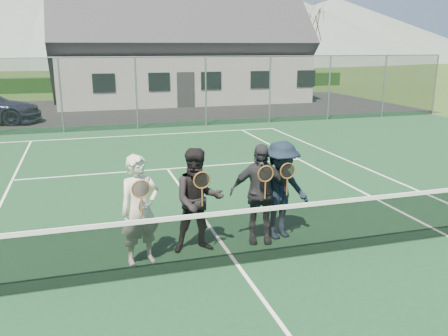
{
  "coord_description": "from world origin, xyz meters",
  "views": [
    {
      "loc": [
        -2.22,
        -6.64,
        3.45
      ],
      "look_at": [
        0.22,
        1.5,
        1.25
      ],
      "focal_mm": 38.0,
      "sensor_mm": 36.0,
      "label": 1
    }
  ],
  "objects_px": {
    "player_b": "(198,200)",
    "player_d": "(281,190)",
    "tennis_net": "(238,235)",
    "player_c": "(259,193)",
    "player_a": "(140,210)",
    "clubhouse": "(179,37)"
  },
  "relations": [
    {
      "from": "player_b",
      "to": "player_d",
      "type": "relative_size",
      "value": 1.0
    },
    {
      "from": "player_a",
      "to": "player_d",
      "type": "bearing_deg",
      "value": 7.75
    },
    {
      "from": "player_a",
      "to": "player_b",
      "type": "relative_size",
      "value": 1.0
    },
    {
      "from": "tennis_net",
      "to": "player_c",
      "type": "height_order",
      "value": "player_c"
    },
    {
      "from": "tennis_net",
      "to": "player_b",
      "type": "xyz_separation_m",
      "value": [
        -0.45,
        0.75,
        0.38
      ]
    },
    {
      "from": "tennis_net",
      "to": "player_a",
      "type": "height_order",
      "value": "player_a"
    },
    {
      "from": "tennis_net",
      "to": "player_a",
      "type": "relative_size",
      "value": 6.49
    },
    {
      "from": "clubhouse",
      "to": "player_d",
      "type": "height_order",
      "value": "clubhouse"
    },
    {
      "from": "tennis_net",
      "to": "clubhouse",
      "type": "height_order",
      "value": "clubhouse"
    },
    {
      "from": "clubhouse",
      "to": "player_c",
      "type": "relative_size",
      "value": 8.67
    },
    {
      "from": "player_a",
      "to": "player_c",
      "type": "relative_size",
      "value": 1.0
    },
    {
      "from": "player_a",
      "to": "player_c",
      "type": "xyz_separation_m",
      "value": [
        2.13,
        0.28,
        -0.0
      ]
    },
    {
      "from": "player_b",
      "to": "player_d",
      "type": "bearing_deg",
      "value": 5.14
    },
    {
      "from": "tennis_net",
      "to": "player_b",
      "type": "bearing_deg",
      "value": 121.17
    },
    {
      "from": "player_a",
      "to": "player_b",
      "type": "height_order",
      "value": "same"
    },
    {
      "from": "tennis_net",
      "to": "player_c",
      "type": "xyz_separation_m",
      "value": [
        0.67,
        0.82,
        0.38
      ]
    },
    {
      "from": "tennis_net",
      "to": "clubhouse",
      "type": "bearing_deg",
      "value": 80.54
    },
    {
      "from": "player_a",
      "to": "player_b",
      "type": "distance_m",
      "value": 1.03
    },
    {
      "from": "player_d",
      "to": "player_b",
      "type": "bearing_deg",
      "value": -174.86
    },
    {
      "from": "player_c",
      "to": "player_d",
      "type": "height_order",
      "value": "same"
    },
    {
      "from": "player_d",
      "to": "tennis_net",
      "type": "bearing_deg",
      "value": -141.24
    },
    {
      "from": "clubhouse",
      "to": "tennis_net",
      "type": "bearing_deg",
      "value": -99.46
    }
  ]
}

